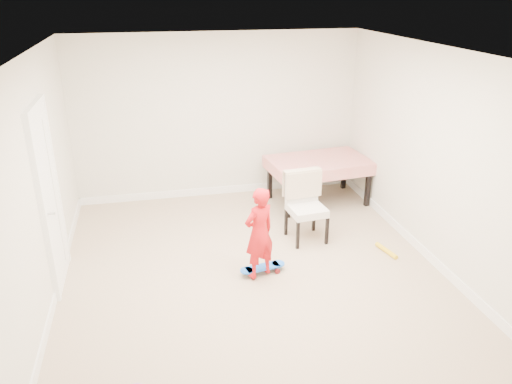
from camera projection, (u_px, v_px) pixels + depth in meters
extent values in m
plane|color=tan|center=(252.00, 270.00, 6.10)|extent=(5.00, 5.00, 0.00)
cube|color=white|center=(251.00, 53.00, 5.10)|extent=(4.50, 5.00, 0.04)
cube|color=beige|center=(218.00, 117.00, 7.83)|extent=(4.50, 0.04, 2.60)
cube|color=beige|center=(328.00, 295.00, 3.36)|extent=(4.50, 0.04, 2.60)
cube|color=beige|center=(40.00, 187.00, 5.15)|extent=(0.04, 5.00, 2.60)
cube|color=beige|center=(431.00, 157.00, 6.04)|extent=(0.04, 5.00, 2.60)
cube|color=white|center=(50.00, 200.00, 5.53)|extent=(0.11, 0.94, 2.11)
cube|color=white|center=(220.00, 190.00, 8.32)|extent=(4.50, 0.02, 0.12)
cube|color=white|center=(58.00, 289.00, 5.62)|extent=(0.02, 5.00, 0.12)
cube|color=white|center=(419.00, 247.00, 6.52)|extent=(0.02, 5.00, 0.12)
imported|color=red|center=(259.00, 236.00, 5.75)|extent=(0.48, 0.42, 1.11)
cylinder|color=yellow|center=(386.00, 251.00, 6.49)|extent=(0.14, 0.40, 0.06)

